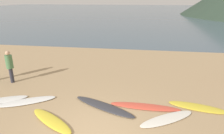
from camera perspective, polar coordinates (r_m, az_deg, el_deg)
ground_plane at (r=15.27m, az=3.66°, el=4.14°), size 120.00×120.00×0.20m
ocean_water at (r=65.48m, az=7.84°, el=15.91°), size 140.00×100.00×0.01m
surfboard_1 at (r=8.62m, az=-23.43°, el=-9.13°), size 2.19×1.55×0.08m
surfboard_2 at (r=7.12m, az=-17.18°, el=-14.59°), size 2.03×1.56×0.10m
surfboard_3 at (r=7.61m, az=-2.47°, el=-11.29°), size 2.64×1.62×0.09m
surfboard_4 at (r=7.70m, az=9.47°, el=-11.23°), size 2.66×0.59×0.08m
surfboard_5 at (r=7.19m, az=15.68°, el=-14.23°), size 2.09×1.63×0.07m
surfboard_6 at (r=8.22m, az=23.56°, el=-10.63°), size 2.19×1.03×0.07m
person_1 at (r=10.56m, az=-27.56°, el=0.73°), size 0.32×0.32×1.59m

